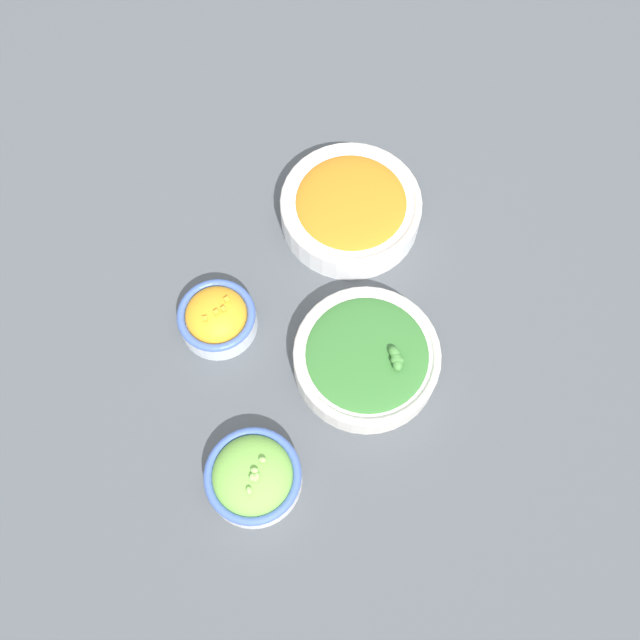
# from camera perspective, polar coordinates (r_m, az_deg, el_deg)

# --- Properties ---
(ground_plane) EXTENTS (3.00, 3.00, 0.00)m
(ground_plane) POSITION_cam_1_polar(r_m,az_deg,el_deg) (1.06, 0.00, -0.63)
(ground_plane) COLOR #4C5156
(bowl_lettuce) EXTENTS (0.13, 0.13, 0.07)m
(bowl_lettuce) POSITION_cam_1_polar(r_m,az_deg,el_deg) (0.97, -5.38, -12.34)
(bowl_lettuce) COLOR white
(bowl_lettuce) RESTS_ON ground_plane
(bowl_carrots) EXTENTS (0.22, 0.22, 0.06)m
(bowl_carrots) POSITION_cam_1_polar(r_m,az_deg,el_deg) (1.11, 2.47, 8.99)
(bowl_carrots) COLOR white
(bowl_carrots) RESTS_ON ground_plane
(bowl_broccoli) EXTENTS (0.21, 0.21, 0.07)m
(bowl_broccoli) POSITION_cam_1_polar(r_m,az_deg,el_deg) (1.01, 3.75, -3.00)
(bowl_broccoli) COLOR silver
(bowl_broccoli) RESTS_ON ground_plane
(bowl_squash) EXTENTS (0.11, 0.11, 0.07)m
(bowl_squash) POSITION_cam_1_polar(r_m,az_deg,el_deg) (1.04, -8.24, 0.21)
(bowl_squash) COLOR silver
(bowl_squash) RESTS_ON ground_plane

